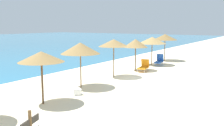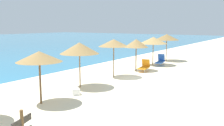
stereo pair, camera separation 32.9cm
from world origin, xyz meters
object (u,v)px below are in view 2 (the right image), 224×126
Objects in this scene: beach_umbrella_6 at (167,37)px; cooler_box at (75,91)px; lounge_chair_0 at (144,67)px; beach_umbrella_4 at (136,43)px; beach_umbrella_2 at (79,48)px; lounge_chair_1 at (160,61)px; beach_umbrella_1 at (39,57)px; beach_umbrella_5 at (153,40)px; beach_umbrella_3 at (114,43)px.

beach_umbrella_6 is 15.70m from cooler_box.
beach_umbrella_6 is 7.35m from lounge_chair_0.
beach_umbrella_4 is 8.79m from cooler_box.
beach_umbrella_2 reaches higher than lounge_chair_0.
lounge_chair_1 reaches higher than lounge_chair_0.
beach_umbrella_4 reaches higher than lounge_chair_0.
lounge_chair_1 is at bearing -8.40° from beach_umbrella_4.
beach_umbrella_1 is 0.96× the size of beach_umbrella_5.
beach_umbrella_2 is 11.10m from lounge_chair_1.
beach_umbrella_4 is at bearing -6.97° from lounge_chair_0.
beach_umbrella_2 is at bearing 179.93° from beach_umbrella_5.
beach_umbrella_1 is 10.70m from beach_umbrella_4.
beach_umbrella_6 is 1.82× the size of lounge_chair_1.
lounge_chair_1 is (0.30, -0.62, -1.93)m from beach_umbrella_5.
beach_umbrella_3 is 6.81m from beach_umbrella_5.
beach_umbrella_5 reaches higher than cooler_box.
beach_umbrella_2 is 3.79m from beach_umbrella_3.
beach_umbrella_5 reaches higher than lounge_chair_0.
beach_umbrella_1 is 10.88m from lounge_chair_0.
cooler_box is at bearing -149.31° from beach_umbrella_2.
beach_umbrella_3 is 1.92× the size of lounge_chair_0.
beach_umbrella_1 is at bearing -175.61° from beach_umbrella_3.
lounge_chair_0 is at bearing -172.73° from beach_umbrella_6.
beach_umbrella_3 is 1.04× the size of beach_umbrella_5.
beach_umbrella_2 is 1.03× the size of beach_umbrella_5.
beach_umbrella_6 reaches higher than lounge_chair_0.
beach_umbrella_4 is at bearing -0.59° from beach_umbrella_2.
beach_umbrella_4 is at bearing 72.22° from lounge_chair_1.
lounge_chair_1 is 12.31m from cooler_box.
cooler_box is at bearing -176.10° from beach_umbrella_5.
beach_umbrella_2 is 7.09m from beach_umbrella_4.
beach_umbrella_5 is at bearing 3.90° from cooler_box.
lounge_chair_1 is (7.11, -0.64, -2.09)m from beach_umbrella_3.
cooler_box is (-12.30, -0.20, -0.25)m from lounge_chair_1.
lounge_chair_1 is 2.72× the size of cooler_box.
lounge_chair_1 is (10.90, -0.64, -2.00)m from beach_umbrella_2.
beach_umbrella_5 reaches higher than beach_umbrella_4.
cooler_box is (-1.40, -0.83, -2.25)m from beach_umbrella_2.
beach_umbrella_3 is at bearing 67.14° from lounge_chair_0.
beach_umbrella_5 is at bearing -178.98° from beach_umbrella_6.
beach_umbrella_6 reaches higher than beach_umbrella_4.
beach_umbrella_3 reaches higher than cooler_box.
lounge_chair_0 is at bearing -14.24° from beach_umbrella_3.
lounge_chair_0 is at bearing 83.73° from lounge_chair_1.
beach_umbrella_3 is 7.44m from lounge_chair_1.
beach_umbrella_6 is at bearing -87.29° from lounge_chair_1.
beach_umbrella_5 is at bearing -85.26° from lounge_chair_0.
beach_umbrella_4 is 7.01m from beach_umbrella_6.
beach_umbrella_4 is at bearing -179.00° from beach_umbrella_6.
beach_umbrella_1 is 7.41m from beach_umbrella_3.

